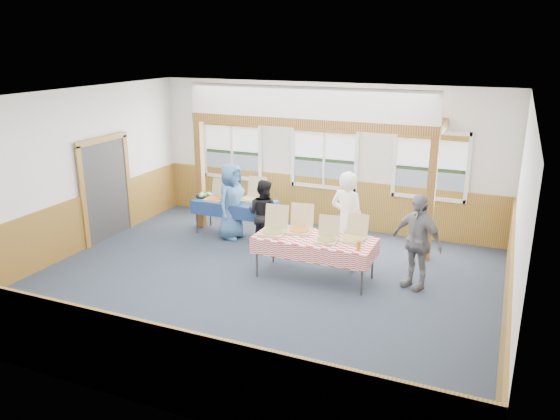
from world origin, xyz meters
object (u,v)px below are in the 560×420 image
object	(u,v)px
table_right	(315,240)
woman_white	(347,221)
table_left	(235,203)
man_blue	(231,201)
woman_black	(263,214)
person_grey	(417,241)

from	to	relation	value
table_right	woman_white	world-z (taller)	woman_white
table_left	man_blue	distance (m)	0.28
woman_white	woman_black	distance (m)	1.89
table_left	table_right	size ratio (longest dim) A/B	0.83
woman_black	table_right	bearing A→B (deg)	152.12
table_left	woman_white	size ratio (longest dim) A/B	0.95
table_right	woman_black	bearing A→B (deg)	147.25
woman_white	man_blue	size ratio (longest dim) A/B	1.14
table_right	woman_black	xyz separation A→B (m)	(-1.46, 1.01, 0.00)
table_right	person_grey	distance (m)	1.73
table_right	man_blue	distance (m)	2.64
woman_white	woman_black	size ratio (longest dim) A/B	1.30
table_left	woman_black	world-z (taller)	woman_black
table_left	man_blue	world-z (taller)	man_blue
table_right	man_blue	bearing A→B (deg)	153.42
table_left	woman_white	bearing A→B (deg)	-17.28
table_left	person_grey	xyz separation A→B (m)	(4.07, -1.17, 0.13)
woman_black	person_grey	distance (m)	3.23
woman_white	person_grey	distance (m)	1.35
table_left	person_grey	size ratio (longest dim) A/B	1.06
woman_black	man_blue	size ratio (longest dim) A/B	0.88
woman_black	man_blue	xyz separation A→B (m)	(-0.85, 0.25, 0.10)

